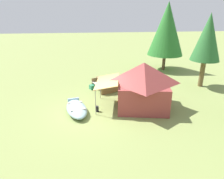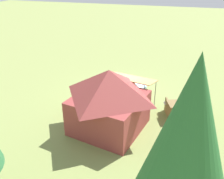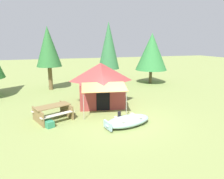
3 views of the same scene
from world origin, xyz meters
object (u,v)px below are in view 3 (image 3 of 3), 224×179
Objects in this scene: canvas_cabin_tent at (101,83)px; pine_tree_back_right at (109,46)px; beached_rowboat at (128,121)px; fuel_can at (119,115)px; pine_tree_back_left at (152,52)px; picnic_table at (53,111)px; pine_tree_far_center at (48,47)px; cooler_box at (49,124)px.

pine_tree_back_right is at bearing 67.84° from canvas_cabin_tent.
beached_rowboat is 7.94× the size of fuel_can.
fuel_can is 9.92m from pine_tree_back_left.
pine_tree_far_center reaches higher than picnic_table.
beached_rowboat is 3.78m from picnic_table.
cooler_box is at bearing -124.39° from pine_tree_back_right.
picnic_table is at bearing -143.58° from pine_tree_back_left.
beached_rowboat is 1.11m from fuel_can.
beached_rowboat reaches higher than fuel_can.
picnic_table is at bearing -90.36° from pine_tree_far_center.
pine_tree_back_right reaches higher than pine_tree_far_center.
pine_tree_far_center is (-4.97, 0.12, -0.05)m from pine_tree_back_right.
pine_tree_back_left is 9.12m from pine_tree_far_center.
pine_tree_far_center is at bearing 179.05° from pine_tree_back_left.
pine_tree_back_left is at bearing 39.08° from cooler_box.
cooler_box is (-3.52, 0.98, -0.08)m from beached_rowboat.
cooler_box is at bearing -177.96° from fuel_can.
fuel_can is 8.41m from pine_tree_back_right.
beached_rowboat is 0.54× the size of pine_tree_back_left.
cooler_box is 0.10× the size of pine_tree_far_center.
picnic_table is 3.38m from fuel_can.
canvas_cabin_tent reaches higher than cooler_box.
beached_rowboat is at bearing -15.57° from cooler_box.
cooler_box is at bearing 164.43° from beached_rowboat.
pine_tree_far_center is (-3.25, 8.75, 3.21)m from beached_rowboat.
pine_tree_far_center reaches higher than beached_rowboat.
beached_rowboat is 3.85m from canvas_cabin_tent.
pine_tree_far_center is at bearing 120.16° from canvas_cabin_tent.
picnic_table is 8.96m from pine_tree_back_right.
pine_tree_back_right is at bearing 53.56° from picnic_table.
fuel_can is (0.29, -2.57, -1.19)m from canvas_cabin_tent.
pine_tree_far_center is (0.27, 7.77, 3.30)m from cooler_box.
pine_tree_far_center is at bearing 178.62° from pine_tree_back_right.
canvas_cabin_tent reaches higher than picnic_table.
beached_rowboat is at bearing -101.23° from pine_tree_back_right.
canvas_cabin_tent is 2.10× the size of picnic_table.
beached_rowboat is at bearing -29.21° from picnic_table.
beached_rowboat is 0.56× the size of canvas_cabin_tent.
fuel_can is at bearing -128.08° from pine_tree_back_left.
cooler_box is (-0.22, -0.86, -0.31)m from picnic_table.
pine_tree_far_center reaches higher than canvas_cabin_tent.
pine_tree_far_center is (-2.95, 5.07, 2.10)m from canvas_cabin_tent.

